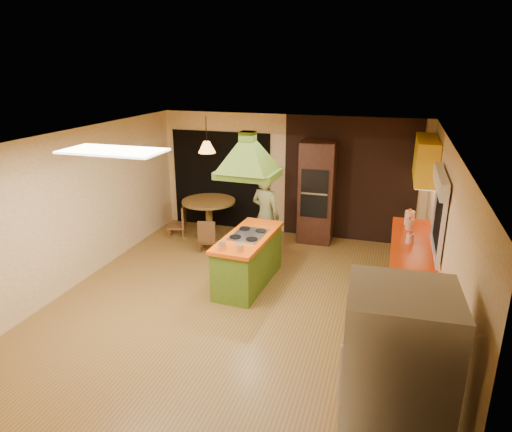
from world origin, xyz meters
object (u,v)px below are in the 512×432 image
(man, at_px, (266,215))
(dining_table, at_px, (209,211))
(kitchen_island, at_px, (248,259))
(refrigerator, at_px, (393,402))
(wall_oven, at_px, (317,192))
(canister_large, at_px, (410,218))

(man, relative_size, dining_table, 1.48)
(kitchen_island, relative_size, dining_table, 1.58)
(refrigerator, bearing_deg, kitchen_island, 121.01)
(man, xyz_separation_m, refrigerator, (2.34, -4.59, 0.16))
(refrigerator, relative_size, wall_oven, 0.94)
(wall_oven, xyz_separation_m, dining_table, (-2.13, -0.49, -0.45))
(kitchen_island, xyz_separation_m, dining_table, (-1.42, 1.76, 0.14))
(refrigerator, relative_size, canister_large, 8.14)
(canister_large, bearing_deg, wall_oven, 146.12)
(refrigerator, relative_size, dining_table, 1.77)
(dining_table, distance_m, canister_large, 3.97)
(wall_oven, distance_m, dining_table, 2.23)
(refrigerator, distance_m, dining_table, 6.37)
(refrigerator, xyz_separation_m, canister_large, (0.17, 4.47, 0.08))
(kitchen_island, height_order, canister_large, canister_large)
(man, height_order, dining_table, man)
(refrigerator, distance_m, wall_oven, 5.86)
(dining_table, bearing_deg, wall_oven, 12.89)
(canister_large, bearing_deg, man, 177.19)
(refrigerator, height_order, canister_large, refrigerator)
(man, bearing_deg, kitchen_island, 112.81)
(dining_table, bearing_deg, kitchen_island, -50.96)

